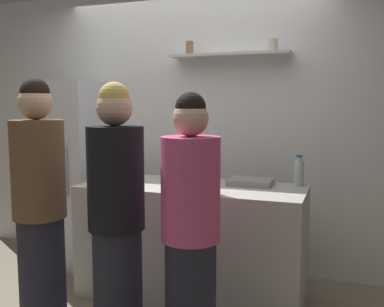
{
  "coord_description": "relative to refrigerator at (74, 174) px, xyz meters",
  "views": [
    {
      "loc": [
        1.36,
        -2.63,
        1.53
      ],
      "look_at": [
        0.25,
        0.5,
        1.15
      ],
      "focal_mm": 40.55,
      "sensor_mm": 36.0,
      "label": 1
    }
  ],
  "objects": [
    {
      "name": "back_wall_assembly",
      "position": [
        1.07,
        0.4,
        0.44
      ],
      "size": [
        4.8,
        0.32,
        2.6
      ],
      "color": "white",
      "rests_on": "ground"
    },
    {
      "name": "refrigerator",
      "position": [
        0.0,
        0.0,
        0.0
      ],
      "size": [
        0.57,
        0.68,
        1.73
      ],
      "color": "silver",
      "rests_on": "ground"
    },
    {
      "name": "counter",
      "position": [
        1.32,
        -0.35,
        -0.42
      ],
      "size": [
        1.74,
        0.7,
        0.9
      ],
      "primitive_type": "cube",
      "color": "#B7B2A8",
      "rests_on": "ground"
    },
    {
      "name": "baking_pan",
      "position": [
        1.75,
        -0.18,
        0.06
      ],
      "size": [
        0.34,
        0.24,
        0.05
      ],
      "primitive_type": "cube",
      "color": "gray",
      "rests_on": "counter"
    },
    {
      "name": "utensil_holder",
      "position": [
        1.27,
        -0.16,
        0.1
      ],
      "size": [
        0.1,
        0.1,
        0.23
      ],
      "color": "#B2B2B7",
      "rests_on": "counter"
    },
    {
      "name": "wine_bottle_pale_glass",
      "position": [
        1.57,
        -0.61,
        0.16
      ],
      "size": [
        0.08,
        0.08,
        0.33
      ],
      "color": "#B2BFB2",
      "rests_on": "counter"
    },
    {
      "name": "wine_bottle_green_glass",
      "position": [
        0.72,
        -0.43,
        0.14
      ],
      "size": [
        0.07,
        0.07,
        0.28
      ],
      "color": "#19471E",
      "rests_on": "counter"
    },
    {
      "name": "wine_bottle_dark_glass",
      "position": [
        1.43,
        -0.49,
        0.15
      ],
      "size": [
        0.06,
        0.06,
        0.31
      ],
      "color": "black",
      "rests_on": "counter"
    },
    {
      "name": "water_bottle_plastic",
      "position": [
        2.11,
        -0.09,
        0.14
      ],
      "size": [
        0.08,
        0.08,
        0.24
      ],
      "color": "silver",
      "rests_on": "counter"
    },
    {
      "name": "person_brown_jacket",
      "position": [
        0.58,
        -1.22,
        -0.02
      ],
      "size": [
        0.34,
        0.34,
        1.7
      ],
      "rotation": [
        0.0,
        0.0,
        0.02
      ],
      "color": "#262633",
      "rests_on": "ground"
    },
    {
      "name": "person_pink_top",
      "position": [
        1.61,
        -1.2,
        -0.08
      ],
      "size": [
        0.34,
        0.34,
        1.6
      ],
      "rotation": [
        0.0,
        0.0,
        5.7
      ],
      "color": "#262633",
      "rests_on": "ground"
    },
    {
      "name": "person_blonde",
      "position": [
        1.15,
        -1.23,
        -0.04
      ],
      "size": [
        0.34,
        0.34,
        1.66
      ],
      "rotation": [
        0.0,
        0.0,
        1.54
      ],
      "color": "#262633",
      "rests_on": "ground"
    }
  ]
}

